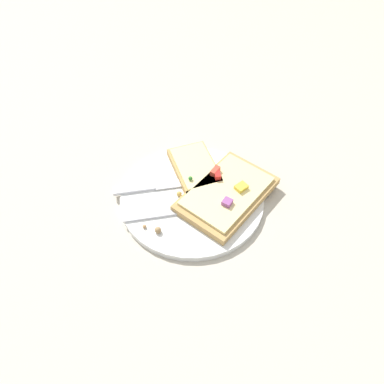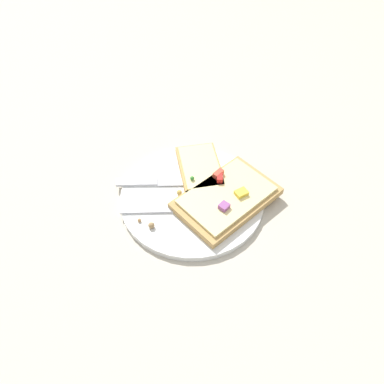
{
  "view_description": "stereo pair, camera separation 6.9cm",
  "coord_description": "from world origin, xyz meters",
  "px_view_note": "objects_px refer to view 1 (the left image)",
  "views": [
    {
      "loc": [
        -0.39,
        -0.22,
        0.55
      ],
      "look_at": [
        0.0,
        0.0,
        0.02
      ],
      "focal_mm": 35.0,
      "sensor_mm": 36.0,
      "label": 1
    },
    {
      "loc": [
        -0.35,
        -0.28,
        0.55
      ],
      "look_at": [
        0.0,
        0.0,
        0.02
      ],
      "focal_mm": 35.0,
      "sensor_mm": 36.0,
      "label": 2
    }
  ],
  "objects_px": {
    "plate": "(192,197)",
    "fork": "(189,210)",
    "pizza_slice_corner": "(196,168)",
    "pizza_slice_main": "(227,193)",
    "knife": "(160,186)"
  },
  "relations": [
    {
      "from": "plate",
      "to": "fork",
      "type": "bearing_deg",
      "value": -159.17
    },
    {
      "from": "pizza_slice_corner",
      "to": "fork",
      "type": "bearing_deg",
      "value": -27.08
    },
    {
      "from": "pizza_slice_main",
      "to": "plate",
      "type": "bearing_deg",
      "value": 126.33
    },
    {
      "from": "fork",
      "to": "pizza_slice_corner",
      "type": "bearing_deg",
      "value": 71.89
    },
    {
      "from": "fork",
      "to": "knife",
      "type": "bearing_deg",
      "value": 123.53
    },
    {
      "from": "plate",
      "to": "pizza_slice_corner",
      "type": "bearing_deg",
      "value": 22.73
    },
    {
      "from": "fork",
      "to": "knife",
      "type": "height_order",
      "value": "knife"
    },
    {
      "from": "pizza_slice_corner",
      "to": "knife",
      "type": "bearing_deg",
      "value": -79.68
    },
    {
      "from": "knife",
      "to": "pizza_slice_corner",
      "type": "xyz_separation_m",
      "value": [
        0.07,
        -0.04,
        0.01
      ]
    },
    {
      "from": "knife",
      "to": "pizza_slice_corner",
      "type": "height_order",
      "value": "pizza_slice_corner"
    },
    {
      "from": "plate",
      "to": "pizza_slice_corner",
      "type": "height_order",
      "value": "pizza_slice_corner"
    },
    {
      "from": "knife",
      "to": "pizza_slice_corner",
      "type": "relative_size",
      "value": 1.15
    },
    {
      "from": "plate",
      "to": "pizza_slice_main",
      "type": "height_order",
      "value": "pizza_slice_main"
    },
    {
      "from": "knife",
      "to": "plate",
      "type": "bearing_deg",
      "value": -29.58
    },
    {
      "from": "knife",
      "to": "pizza_slice_main",
      "type": "bearing_deg",
      "value": -21.27
    }
  ]
}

